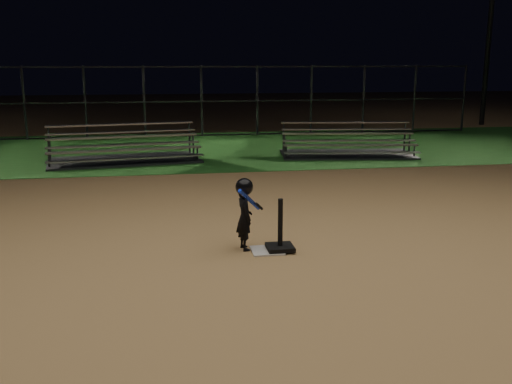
# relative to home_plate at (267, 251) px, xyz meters

# --- Properties ---
(ground) EXTENTS (80.00, 80.00, 0.00)m
(ground) POSITION_rel_home_plate_xyz_m (0.00, 0.00, -0.01)
(ground) COLOR #AE844F
(ground) RESTS_ON ground
(grass_strip) EXTENTS (60.00, 8.00, 0.01)m
(grass_strip) POSITION_rel_home_plate_xyz_m (0.00, 10.00, -0.01)
(grass_strip) COLOR #1C4F19
(grass_strip) RESTS_ON ground
(home_plate) EXTENTS (0.45, 0.45, 0.02)m
(home_plate) POSITION_rel_home_plate_xyz_m (0.00, 0.00, 0.00)
(home_plate) COLOR beige
(home_plate) RESTS_ON ground
(batting_tee) EXTENTS (0.38, 0.38, 0.75)m
(batting_tee) POSITION_rel_home_plate_xyz_m (0.19, -0.01, 0.15)
(batting_tee) COLOR black
(batting_tee) RESTS_ON home_plate
(child_batter) EXTENTS (0.43, 0.57, 1.05)m
(child_batter) POSITION_rel_home_plate_xyz_m (-0.31, 0.15, 0.55)
(child_batter) COLOR black
(child_batter) RESTS_ON ground
(bleacher_left) EXTENTS (4.20, 2.49, 0.97)m
(bleacher_left) POSITION_rel_home_plate_xyz_m (-2.46, 8.03, 0.19)
(bleacher_left) COLOR #B3B3B8
(bleacher_left) RESTS_ON ground
(bleacher_right) EXTENTS (3.95, 2.31, 0.92)m
(bleacher_right) POSITION_rel_home_plate_xyz_m (3.80, 8.04, 0.18)
(bleacher_right) COLOR #A7A7AB
(bleacher_right) RESTS_ON ground
(backstop_fence) EXTENTS (20.08, 0.08, 2.50)m
(backstop_fence) POSITION_rel_home_plate_xyz_m (0.00, 13.00, 1.24)
(backstop_fence) COLOR #38383D
(backstop_fence) RESTS_ON ground
(light_pole_right) EXTENTS (0.90, 0.53, 8.30)m
(light_pole_right) POSITION_rel_home_plate_xyz_m (12.00, 14.94, 4.93)
(light_pole_right) COLOR #2D2D30
(light_pole_right) RESTS_ON ground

